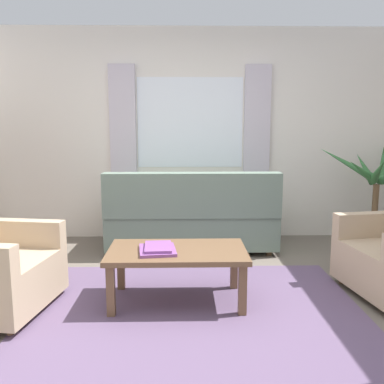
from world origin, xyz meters
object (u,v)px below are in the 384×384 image
Objects in this scene: couch at (192,218)px; book_stack_on_table at (158,249)px; coffee_table at (177,256)px; potted_plant at (374,200)px.

couch reaches higher than book_stack_on_table.
potted_plant reaches higher than coffee_table.
coffee_table is 3.07× the size of book_stack_on_table.
potted_plant is (2.16, 0.13, 0.18)m from couch.
potted_plant is at bearing -176.47° from couch.
potted_plant reaches higher than book_stack_on_table.
couch reaches higher than coffee_table.
couch is 1.53m from book_stack_on_table.
book_stack_on_table is (-0.30, -1.50, 0.09)m from couch.
book_stack_on_table is 2.95m from potted_plant.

